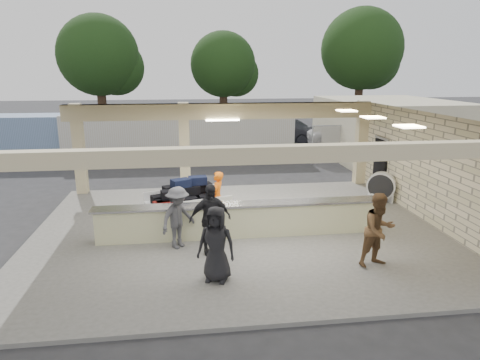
{
  "coord_description": "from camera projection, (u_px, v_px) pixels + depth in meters",
  "views": [
    {
      "loc": [
        -1.47,
        -12.01,
        4.78
      ],
      "look_at": [
        0.22,
        1.0,
        1.38
      ],
      "focal_mm": 32.0,
      "sensor_mm": 36.0,
      "label": 1
    }
  ],
  "objects": [
    {
      "name": "ground",
      "position": [
        237.0,
        232.0,
        12.91
      ],
      "size": [
        120.0,
        120.0,
        0.0
      ],
      "primitive_type": "plane",
      "color": "#2B2C2E",
      "rests_on": "ground"
    },
    {
      "name": "pavilion",
      "position": [
        241.0,
        184.0,
        13.24
      ],
      "size": [
        12.01,
        10.0,
        3.55
      ],
      "color": "#62605B",
      "rests_on": "ground"
    },
    {
      "name": "baggage_counter",
      "position": [
        239.0,
        220.0,
        12.29
      ],
      "size": [
        8.2,
        0.58,
        0.98
      ],
      "color": "beige",
      "rests_on": "pavilion"
    },
    {
      "name": "luggage_cart",
      "position": [
        185.0,
        199.0,
        13.32
      ],
      "size": [
        2.76,
        2.16,
        1.41
      ],
      "rotation": [
        0.0,
        0.0,
        0.31
      ],
      "color": "white",
      "rests_on": "pavilion"
    },
    {
      "name": "drum_fan",
      "position": [
        381.0,
        186.0,
        15.41
      ],
      "size": [
        1.01,
        0.83,
        1.11
      ],
      "rotation": [
        0.0,
        0.0,
        -0.59
      ],
      "color": "white",
      "rests_on": "pavilion"
    },
    {
      "name": "baggage_handler",
      "position": [
        217.0,
        197.0,
        13.29
      ],
      "size": [
        0.53,
        0.68,
        1.64
      ],
      "primitive_type": "imported",
      "rotation": [
        0.0,
        0.0,
        4.32
      ],
      "color": "orange",
      "rests_on": "pavilion"
    },
    {
      "name": "passenger_a",
      "position": [
        379.0,
        230.0,
        10.31
      ],
      "size": [
        0.97,
        0.62,
        1.84
      ],
      "primitive_type": "imported",
      "rotation": [
        0.0,
        0.0,
        0.28
      ],
      "color": "brown",
      "rests_on": "pavilion"
    },
    {
      "name": "passenger_b",
      "position": [
        210.0,
        219.0,
        11.02
      ],
      "size": [
        1.16,
        0.61,
        1.88
      ],
      "primitive_type": "imported",
      "rotation": [
        0.0,
        0.0,
        0.2
      ],
      "color": "black",
      "rests_on": "pavilion"
    },
    {
      "name": "passenger_c",
      "position": [
        178.0,
        218.0,
        11.39
      ],
      "size": [
        1.06,
        1.03,
        1.7
      ],
      "primitive_type": "imported",
      "rotation": [
        0.0,
        0.0,
        0.75
      ],
      "color": "#46464A",
      "rests_on": "pavilion"
    },
    {
      "name": "passenger_d",
      "position": [
        216.0,
        244.0,
        9.6
      ],
      "size": [
        0.93,
        0.61,
        1.76
      ],
      "primitive_type": "imported",
      "rotation": [
        0.0,
        0.0,
        -0.34
      ],
      "color": "black",
      "rests_on": "pavilion"
    },
    {
      "name": "car_white_a",
      "position": [
        352.0,
        137.0,
        26.3
      ],
      "size": [
        5.62,
        3.31,
        1.51
      ],
      "primitive_type": "imported",
      "rotation": [
        0.0,
        0.0,
        1.41
      ],
      "color": "silver",
      "rests_on": "ground"
    },
    {
      "name": "car_white_b",
      "position": [
        418.0,
        134.0,
        27.23
      ],
      "size": [
        5.11,
        3.27,
        1.51
      ],
      "primitive_type": "imported",
      "rotation": [
        0.0,
        0.0,
        1.91
      ],
      "color": "silver",
      "rests_on": "ground"
    },
    {
      "name": "car_dark",
      "position": [
        289.0,
        131.0,
        28.52
      ],
      "size": [
        4.63,
        4.3,
        1.56
      ],
      "primitive_type": "imported",
      "rotation": [
        0.0,
        0.0,
        0.86
      ],
      "color": "black",
      "rests_on": "ground"
    },
    {
      "name": "container_white",
      "position": [
        181.0,
        137.0,
        22.88
      ],
      "size": [
        11.9,
        2.49,
        2.57
      ],
      "primitive_type": "cube",
      "rotation": [
        0.0,
        0.0,
        -0.01
      ],
      "color": "#BCBCB7",
      "rests_on": "ground"
    },
    {
      "name": "container_blue",
      "position": [
        20.0,
        139.0,
        22.33
      ],
      "size": [
        9.61,
        2.55,
        2.48
      ],
      "primitive_type": "cube",
      "rotation": [
        0.0,
        0.0,
        -0.03
      ],
      "color": "#718AB5",
      "rests_on": "ground"
    },
    {
      "name": "fence",
      "position": [
        422.0,
        142.0,
        22.66
      ],
      "size": [
        12.06,
        0.06,
        2.03
      ],
      "color": "gray",
      "rests_on": "ground"
    },
    {
      "name": "tree_left",
      "position": [
        103.0,
        59.0,
        33.74
      ],
      "size": [
        6.6,
        6.3,
        9.0
      ],
      "color": "#382619",
      "rests_on": "ground"
    },
    {
      "name": "tree_mid",
      "position": [
        227.0,
        67.0,
        37.07
      ],
      "size": [
        6.0,
        5.6,
        8.0
      ],
      "color": "#382619",
      "rests_on": "ground"
    },
    {
      "name": "tree_right",
      "position": [
        364.0,
        52.0,
        37.29
      ],
      "size": [
        7.2,
        7.0,
        10.0
      ],
      "color": "#382619",
      "rests_on": "ground"
    },
    {
      "name": "adjacent_building",
      "position": [
        387.0,
        129.0,
        23.3
      ],
      "size": [
        6.0,
        8.0,
        3.2
      ],
      "primitive_type": "cube",
      "color": "beige",
      "rests_on": "ground"
    }
  ]
}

